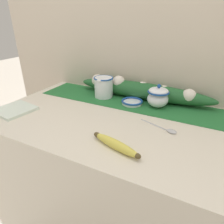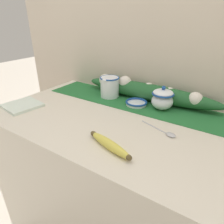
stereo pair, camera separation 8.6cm
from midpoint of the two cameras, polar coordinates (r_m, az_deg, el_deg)
countertop at (r=1.19m, az=-0.17°, el=-21.91°), size 1.22×0.67×0.91m
back_wall at (r=1.13m, az=8.36°, el=18.87°), size 2.02×0.04×2.40m
table_runner at (r=1.07m, az=4.81°, el=2.54°), size 1.12×0.23×0.00m
cream_pitcher at (r=1.14m, az=-4.55°, el=7.28°), size 0.11×0.13×0.12m
sugar_bowl at (r=1.02m, az=10.66°, el=4.25°), size 0.11×0.11×0.12m
small_dish at (r=1.06m, az=3.43°, el=2.85°), size 0.11×0.11×0.02m
banana at (r=0.71m, az=-2.51°, el=-9.35°), size 0.21×0.09×0.03m
spoon at (r=0.83m, az=13.29°, el=-5.23°), size 0.17×0.07×0.01m
napkin_stack at (r=1.11m, az=-28.01°, el=0.56°), size 0.19×0.19×0.01m
poinsettia_garland at (r=1.12m, az=6.09°, el=6.26°), size 0.78×0.10×0.11m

